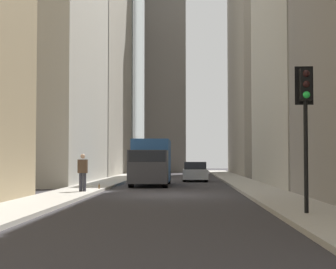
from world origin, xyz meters
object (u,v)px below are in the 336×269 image
object	(u,v)px
pedestrian	(83,171)
discarded_bottle	(99,187)
delivery_truck	(151,162)
traffic_light_foreground	(305,104)
sedan_silver	(195,172)

from	to	relation	value
pedestrian	discarded_bottle	distance (m)	2.37
delivery_truck	traffic_light_foreground	bearing A→B (deg)	-162.82
delivery_truck	discarded_bottle	distance (m)	6.62
pedestrian	discarded_bottle	xyz separation A→B (m)	(2.18, -0.42, -0.84)
sedan_silver	discarded_bottle	xyz separation A→B (m)	(-12.90, 5.00, -0.42)
pedestrian	discarded_bottle	size ratio (longest dim) A/B	6.43
pedestrian	discarded_bottle	bearing A→B (deg)	-10.78
delivery_truck	pedestrian	distance (m)	8.72
sedan_silver	discarded_bottle	bearing A→B (deg)	158.82
traffic_light_foreground	discarded_bottle	bearing A→B (deg)	33.09
sedan_silver	pedestrian	distance (m)	16.03
delivery_truck	sedan_silver	bearing A→B (deg)	-22.47
sedan_silver	pedestrian	bearing A→B (deg)	160.25
sedan_silver	traffic_light_foreground	world-z (taller)	traffic_light_foreground
sedan_silver	traffic_light_foreground	size ratio (longest dim) A/B	1.04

